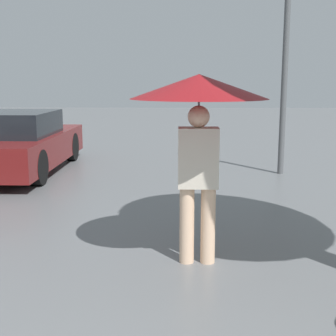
# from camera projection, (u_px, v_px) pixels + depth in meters

# --- Properties ---
(pedestrian) EXTENTS (1.27, 1.27, 1.80)m
(pedestrian) POSITION_uv_depth(u_px,v_px,m) (199.00, 104.00, 4.28)
(pedestrian) COLOR beige
(pedestrian) RESTS_ON ground_plane
(parked_car_farthest) EXTENTS (1.66, 4.00, 1.17)m
(parked_car_farthest) POSITION_uv_depth(u_px,v_px,m) (18.00, 143.00, 9.00)
(parked_car_farthest) COLOR maroon
(parked_car_farthest) RESTS_ON ground_plane
(street_lamp) EXTENTS (0.28, 0.28, 3.93)m
(street_lamp) POSITION_uv_depth(u_px,v_px,m) (286.00, 39.00, 8.44)
(street_lamp) COLOR #515456
(street_lamp) RESTS_ON ground_plane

